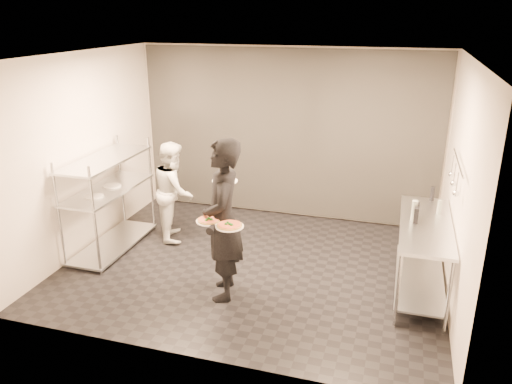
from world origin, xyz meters
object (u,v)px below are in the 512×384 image
(prep_counter, at_px, (423,245))
(pass_rack, at_px, (109,198))
(pos_monitor, at_px, (417,213))
(bottle_green, at_px, (414,210))
(pizza_plate_far, at_px, (230,226))
(bottle_clear, at_px, (439,207))
(chef, at_px, (174,191))
(pizza_plate_near, at_px, (209,220))
(waiter, at_px, (223,220))
(bottle_dark, at_px, (432,194))
(salad_plate, at_px, (225,180))

(prep_counter, bearing_deg, pass_rack, -179.97)
(pos_monitor, relative_size, bottle_green, 1.07)
(pizza_plate_far, relative_size, bottle_clear, 1.82)
(pizza_plate_far, bearing_deg, bottle_clear, 30.38)
(chef, relative_size, bottle_green, 6.14)
(pizza_plate_near, bearing_deg, bottle_clear, 26.52)
(chef, distance_m, pizza_plate_near, 1.95)
(waiter, distance_m, bottle_green, 2.31)
(pass_rack, relative_size, pos_monitor, 6.12)
(waiter, xyz_separation_m, pos_monitor, (2.18, 0.83, 0.03))
(bottle_clear, bearing_deg, pizza_plate_far, -149.62)
(pizza_plate_near, xyz_separation_m, pos_monitor, (2.29, 0.99, -0.03))
(chef, bearing_deg, pos_monitor, -121.80)
(pos_monitor, xyz_separation_m, bottle_dark, (0.21, 0.74, 0.00))
(prep_counter, relative_size, bottle_green, 7.34)
(pizza_plate_far, bearing_deg, bottle_dark, 38.97)
(salad_plate, relative_size, pos_monitor, 1.19)
(pass_rack, distance_m, salad_plate, 2.09)
(pos_monitor, bearing_deg, waiter, -156.21)
(chef, bearing_deg, pass_rack, 105.95)
(prep_counter, relative_size, waiter, 0.91)
(chef, relative_size, pizza_plate_far, 4.68)
(waiter, relative_size, pizza_plate_near, 6.62)
(pos_monitor, relative_size, bottle_clear, 1.48)
(waiter, bearing_deg, bottle_clear, 97.18)
(pass_rack, distance_m, bottle_dark, 4.49)
(pass_rack, bearing_deg, pizza_plate_near, -25.96)
(pizza_plate_near, height_order, salad_plate, salad_plate)
(prep_counter, xyz_separation_m, pos_monitor, (-0.12, 0.06, 0.39))
(pizza_plate_near, distance_m, pos_monitor, 2.50)
(bottle_clear, relative_size, bottle_dark, 0.91)
(salad_plate, bearing_deg, pos_monitor, 12.84)
(prep_counter, height_order, chef, chef)
(chef, distance_m, bottle_dark, 3.69)
(salad_plate, xyz_separation_m, pos_monitor, (2.26, 0.52, -0.37))
(prep_counter, relative_size, salad_plate, 5.79)
(pass_rack, height_order, pos_monitor, pass_rack)
(pass_rack, height_order, salad_plate, pass_rack)
(bottle_green, height_order, bottle_dark, bottle_green)
(prep_counter, distance_m, bottle_clear, 0.54)
(pos_monitor, bearing_deg, prep_counter, -21.96)
(pass_rack, xyz_separation_m, waiter, (2.03, -0.77, 0.22))
(waiter, bearing_deg, salad_plate, 177.10)
(prep_counter, height_order, pizza_plate_near, pizza_plate_near)
(waiter, distance_m, chef, 1.89)
(prep_counter, relative_size, pizza_plate_far, 5.60)
(chef, distance_m, pizza_plate_far, 2.18)
(pizza_plate_far, bearing_deg, waiter, 125.92)
(pizza_plate_near, height_order, bottle_dark, bottle_dark)
(pizza_plate_near, distance_m, bottle_clear, 2.87)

